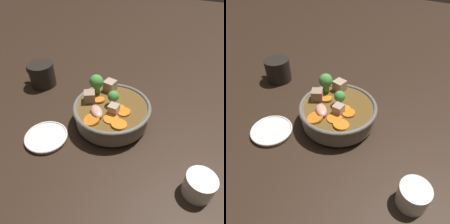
{
  "view_description": "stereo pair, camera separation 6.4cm",
  "coord_description": "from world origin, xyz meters",
  "views": [
    {
      "loc": [
        -0.18,
        0.44,
        0.47
      ],
      "look_at": [
        0.0,
        0.0,
        0.04
      ],
      "focal_mm": 35.0,
      "sensor_mm": 36.0,
      "label": 1
    },
    {
      "loc": [
        -0.24,
        0.42,
        0.47
      ],
      "look_at": [
        0.0,
        0.0,
        0.04
      ],
      "focal_mm": 35.0,
      "sensor_mm": 36.0,
      "label": 2
    }
  ],
  "objects": [
    {
      "name": "stirfry_bowl",
      "position": [
        0.0,
        -0.0,
        0.04
      ],
      "size": [
        0.23,
        0.23,
        0.12
      ],
      "color": "slate",
      "rests_on": "ground_plane"
    },
    {
      "name": "side_saucer",
      "position": [
        0.15,
        0.13,
        0.01
      ],
      "size": [
        0.12,
        0.12,
        0.01
      ],
      "color": "white",
      "rests_on": "ground_plane"
    },
    {
      "name": "dark_mug",
      "position": [
        0.32,
        -0.09,
        0.04
      ],
      "size": [
        0.11,
        0.09,
        0.09
      ],
      "color": "black",
      "rests_on": "ground_plane"
    },
    {
      "name": "ground_plane",
      "position": [
        0.0,
        0.0,
        0.0
      ],
      "size": [
        3.0,
        3.0,
        0.0
      ],
      "primitive_type": "plane",
      "color": "black"
    },
    {
      "name": "tea_cup",
      "position": [
        -0.26,
        0.14,
        0.03
      ],
      "size": [
        0.07,
        0.07,
        0.06
      ],
      "color": "white",
      "rests_on": "ground_plane"
    }
  ]
}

